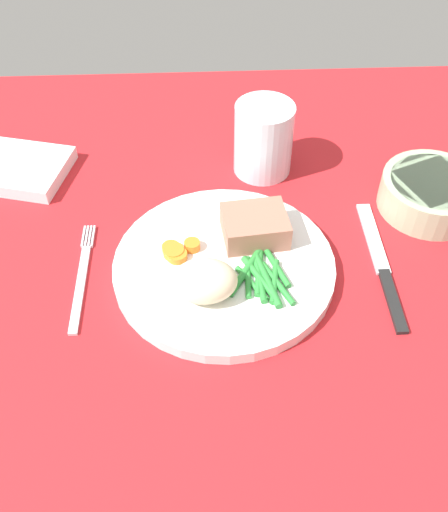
{
  "coord_description": "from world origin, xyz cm",
  "views": [
    {
      "loc": [
        -5.95,
        -46.18,
        53.19
      ],
      "look_at": [
        -3.87,
        -0.89,
        4.6
      ],
      "focal_mm": 40.71,
      "sensor_mm": 36.0,
      "label": 1
    }
  ],
  "objects_px": {
    "knife": "(382,266)",
    "napkin": "(15,168)",
    "fork": "(82,276)",
    "meat_portion": "(252,226)",
    "dinner_plate": "(224,266)",
    "salad_bowl": "(432,192)",
    "water_glass": "(263,143)"
  },
  "relations": [
    {
      "from": "meat_portion",
      "to": "napkin",
      "type": "bearing_deg",
      "value": 153.9
    },
    {
      "from": "dinner_plate",
      "to": "knife",
      "type": "bearing_deg",
      "value": -0.87
    },
    {
      "from": "meat_portion",
      "to": "napkin",
      "type": "height_order",
      "value": "meat_portion"
    },
    {
      "from": "dinner_plate",
      "to": "salad_bowl",
      "type": "relative_size",
      "value": 1.98
    },
    {
      "from": "dinner_plate",
      "to": "salad_bowl",
      "type": "distance_m",
      "value": 0.29
    },
    {
      "from": "napkin",
      "to": "dinner_plate",
      "type": "bearing_deg",
      "value": -34.85
    },
    {
      "from": "meat_portion",
      "to": "fork",
      "type": "bearing_deg",
      "value": -167.84
    },
    {
      "from": "fork",
      "to": "napkin",
      "type": "relative_size",
      "value": 1.19
    },
    {
      "from": "salad_bowl",
      "to": "fork",
      "type": "bearing_deg",
      "value": -166.64
    },
    {
      "from": "meat_portion",
      "to": "dinner_plate",
      "type": "bearing_deg",
      "value": -130.6
    },
    {
      "from": "napkin",
      "to": "water_glass",
      "type": "bearing_deg",
      "value": -0.75
    },
    {
      "from": "fork",
      "to": "salad_bowl",
      "type": "distance_m",
      "value": 0.45
    },
    {
      "from": "knife",
      "to": "napkin",
      "type": "distance_m",
      "value": 0.51
    },
    {
      "from": "water_glass",
      "to": "knife",
      "type": "bearing_deg",
      "value": -57.1
    },
    {
      "from": "dinner_plate",
      "to": "water_glass",
      "type": "distance_m",
      "value": 0.2
    },
    {
      "from": "fork",
      "to": "knife",
      "type": "xyz_separation_m",
      "value": [
        0.35,
        -0.0,
        -0.0
      ]
    },
    {
      "from": "dinner_plate",
      "to": "fork",
      "type": "relative_size",
      "value": 1.56
    },
    {
      "from": "fork",
      "to": "salad_bowl",
      "type": "xyz_separation_m",
      "value": [
        0.44,
        0.1,
        0.02
      ]
    },
    {
      "from": "fork",
      "to": "napkin",
      "type": "xyz_separation_m",
      "value": [
        -0.11,
        0.2,
        0.01
      ]
    },
    {
      "from": "fork",
      "to": "water_glass",
      "type": "bearing_deg",
      "value": 39.77
    },
    {
      "from": "water_glass",
      "to": "napkin",
      "type": "height_order",
      "value": "water_glass"
    },
    {
      "from": "knife",
      "to": "water_glass",
      "type": "bearing_deg",
      "value": 120.17
    },
    {
      "from": "salad_bowl",
      "to": "meat_portion",
      "type": "bearing_deg",
      "value": -165.63
    },
    {
      "from": "fork",
      "to": "salad_bowl",
      "type": "relative_size",
      "value": 1.27
    },
    {
      "from": "dinner_plate",
      "to": "meat_portion",
      "type": "height_order",
      "value": "meat_portion"
    },
    {
      "from": "salad_bowl",
      "to": "napkin",
      "type": "relative_size",
      "value": 0.94
    },
    {
      "from": "water_glass",
      "to": "meat_portion",
      "type": "bearing_deg",
      "value": -100.24
    },
    {
      "from": "napkin",
      "to": "meat_portion",
      "type": "bearing_deg",
      "value": -26.1
    },
    {
      "from": "knife",
      "to": "salad_bowl",
      "type": "relative_size",
      "value": 1.57
    },
    {
      "from": "salad_bowl",
      "to": "dinner_plate",
      "type": "bearing_deg",
      "value": -159.54
    },
    {
      "from": "knife",
      "to": "napkin",
      "type": "bearing_deg",
      "value": 154.31
    },
    {
      "from": "dinner_plate",
      "to": "fork",
      "type": "xyz_separation_m",
      "value": [
        -0.17,
        -0.0,
        -0.01
      ]
    }
  ]
}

